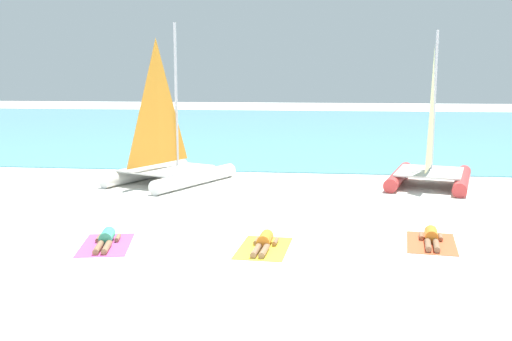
{
  "coord_description": "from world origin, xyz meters",
  "views": [
    {
      "loc": [
        2.07,
        -10.96,
        3.91
      ],
      "look_at": [
        0.0,
        5.6,
        1.2
      ],
      "focal_mm": 41.99,
      "sensor_mm": 36.0,
      "label": 1
    }
  ],
  "objects_px": {
    "sailboat_red": "(430,163)",
    "sunbather_center_left": "(106,239)",
    "sailboat_white": "(168,160)",
    "sunbather_rightmost": "(431,237)",
    "towel_center_right": "(264,248)",
    "towel_center_left": "(106,245)",
    "towel_rightmost": "(431,243)",
    "sunbather_center_right": "(264,242)"
  },
  "relations": [
    {
      "from": "sailboat_red",
      "to": "sunbather_center_left",
      "type": "distance_m",
      "value": 12.11
    },
    {
      "from": "towel_center_left",
      "to": "sunbather_rightmost",
      "type": "relative_size",
      "value": 1.21
    },
    {
      "from": "towel_center_right",
      "to": "towel_rightmost",
      "type": "bearing_deg",
      "value": 13.01
    },
    {
      "from": "towel_rightmost",
      "to": "sunbather_rightmost",
      "type": "relative_size",
      "value": 1.21
    },
    {
      "from": "sailboat_red",
      "to": "towel_center_left",
      "type": "height_order",
      "value": "sailboat_red"
    },
    {
      "from": "sailboat_white",
      "to": "towel_center_right",
      "type": "distance_m",
      "value": 8.93
    },
    {
      "from": "sailboat_white",
      "to": "towel_rightmost",
      "type": "distance_m",
      "value": 10.72
    },
    {
      "from": "towel_center_left",
      "to": "towel_rightmost",
      "type": "relative_size",
      "value": 1.0
    },
    {
      "from": "sailboat_white",
      "to": "sailboat_red",
      "type": "height_order",
      "value": "sailboat_white"
    },
    {
      "from": "sunbather_center_left",
      "to": "towel_rightmost",
      "type": "relative_size",
      "value": 0.82
    },
    {
      "from": "sunbather_center_left",
      "to": "sunbather_center_right",
      "type": "relative_size",
      "value": 1.0
    },
    {
      "from": "sailboat_red",
      "to": "sunbather_center_right",
      "type": "xyz_separation_m",
      "value": [
        -4.95,
        -8.3,
        -0.67
      ]
    },
    {
      "from": "towel_center_right",
      "to": "sunbather_center_left",
      "type": "bearing_deg",
      "value": -178.01
    },
    {
      "from": "sunbather_center_right",
      "to": "towel_center_right",
      "type": "bearing_deg",
      "value": -90.0
    },
    {
      "from": "sunbather_center_left",
      "to": "towel_center_right",
      "type": "distance_m",
      "value": 3.66
    },
    {
      "from": "sunbather_center_right",
      "to": "towel_rightmost",
      "type": "height_order",
      "value": "sunbather_center_right"
    },
    {
      "from": "sunbather_center_left",
      "to": "sunbather_rightmost",
      "type": "relative_size",
      "value": 1.0
    },
    {
      "from": "sailboat_white",
      "to": "towel_center_left",
      "type": "relative_size",
      "value": 3.0
    },
    {
      "from": "sailboat_white",
      "to": "sailboat_red",
      "type": "distance_m",
      "value": 9.33
    },
    {
      "from": "sailboat_white",
      "to": "towel_center_right",
      "type": "relative_size",
      "value": 3.0
    },
    {
      "from": "towel_rightmost",
      "to": "sunbather_center_left",
      "type": "bearing_deg",
      "value": -172.3
    },
    {
      "from": "towel_center_left",
      "to": "sunbather_rightmost",
      "type": "height_order",
      "value": "sunbather_rightmost"
    },
    {
      "from": "sunbather_rightmost",
      "to": "towel_center_right",
      "type": "bearing_deg",
      "value": -159.3
    },
    {
      "from": "sailboat_white",
      "to": "towel_center_right",
      "type": "xyz_separation_m",
      "value": [
        4.35,
        -7.75,
        -0.84
      ]
    },
    {
      "from": "towel_center_right",
      "to": "sunbather_rightmost",
      "type": "relative_size",
      "value": 1.21
    },
    {
      "from": "towel_rightmost",
      "to": "sunbather_rightmost",
      "type": "distance_m",
      "value": 0.14
    },
    {
      "from": "towel_center_left",
      "to": "towel_rightmost",
      "type": "bearing_deg",
      "value": 8.2
    },
    {
      "from": "towel_center_right",
      "to": "sunbather_rightmost",
      "type": "distance_m",
      "value": 3.96
    },
    {
      "from": "sunbather_center_right",
      "to": "sunbather_rightmost",
      "type": "distance_m",
      "value": 3.94
    },
    {
      "from": "sailboat_red",
      "to": "towel_center_left",
      "type": "bearing_deg",
      "value": -121.23
    },
    {
      "from": "towel_center_right",
      "to": "towel_rightmost",
      "type": "height_order",
      "value": "same"
    },
    {
      "from": "sunbather_center_left",
      "to": "towel_center_left",
      "type": "bearing_deg",
      "value": -90.0
    },
    {
      "from": "sailboat_white",
      "to": "towel_center_left",
      "type": "bearing_deg",
      "value": -60.13
    },
    {
      "from": "towel_center_left",
      "to": "towel_center_right",
      "type": "height_order",
      "value": "same"
    },
    {
      "from": "sailboat_white",
      "to": "towel_rightmost",
      "type": "bearing_deg",
      "value": -15.23
    },
    {
      "from": "towel_center_left",
      "to": "sunbather_center_left",
      "type": "bearing_deg",
      "value": 101.92
    },
    {
      "from": "towel_center_right",
      "to": "sunbather_rightmost",
      "type": "xyz_separation_m",
      "value": [
        3.84,
        0.95,
        0.13
      ]
    },
    {
      "from": "sailboat_white",
      "to": "sunbather_rightmost",
      "type": "bearing_deg",
      "value": -14.93
    },
    {
      "from": "sailboat_red",
      "to": "towel_center_right",
      "type": "height_order",
      "value": "sailboat_red"
    },
    {
      "from": "sailboat_white",
      "to": "towel_rightmost",
      "type": "height_order",
      "value": "sailboat_white"
    },
    {
      "from": "sailboat_white",
      "to": "towel_rightmost",
      "type": "xyz_separation_m",
      "value": [
        8.19,
        -6.87,
        -0.84
      ]
    },
    {
      "from": "towel_center_right",
      "to": "sailboat_red",
      "type": "bearing_deg",
      "value": 59.37
    }
  ]
}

